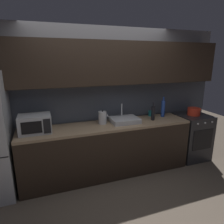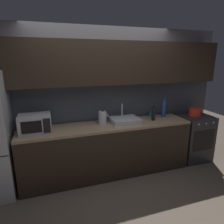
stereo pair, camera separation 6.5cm
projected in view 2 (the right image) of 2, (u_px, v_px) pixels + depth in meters
The scene contains 11 objects.
ground_plane at pixel (128, 206), 2.77m from camera, with size 10.00×10.00×0.00m, color #4C4238.
back_wall at pixel (103, 84), 3.47m from camera, with size 4.61×0.44×2.50m.
counter_run at pixel (108, 149), 3.48m from camera, with size 2.87×0.60×0.90m.
oven_range at pixel (192, 137), 4.02m from camera, with size 0.60×0.62×0.90m.
microwave at pixel (35, 123), 3.00m from camera, with size 0.46×0.35×0.27m.
sink_basin at pixel (125, 120), 3.48m from camera, with size 0.48×0.38×0.30m.
kettle at pixel (103, 118), 3.39m from camera, with size 0.17×0.14×0.24m.
wine_bottle_blue at pixel (164, 109), 3.78m from camera, with size 0.07×0.07×0.38m.
wine_bottle_dark at pixel (153, 113), 3.57m from camera, with size 0.06×0.06×0.32m.
mug_teal at pixel (151, 114), 3.84m from camera, with size 0.08×0.08×0.10m, color #19666B.
cooking_pot at pixel (195, 112), 3.89m from camera, with size 0.25×0.25×0.14m.
Camera 2 is at (-0.95, -2.15, 1.97)m, focal length 32.20 mm.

